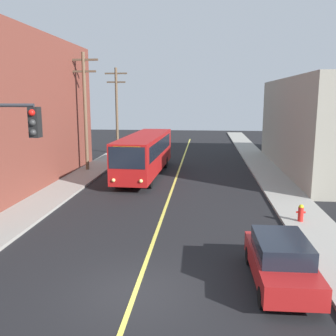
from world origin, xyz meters
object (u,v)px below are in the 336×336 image
at_px(utility_pole_mid, 85,106).
at_px(utility_pole_far, 117,106).
at_px(parked_car_red, 281,260).
at_px(city_bus, 145,153).
at_px(fire_hydrant, 301,213).

bearing_deg(utility_pole_mid, utility_pole_far, 88.54).
distance_m(parked_car_red, utility_pole_far, 31.16).
bearing_deg(city_bus, utility_pole_mid, 166.11).
distance_m(parked_car_red, fire_hydrant, 6.64).
relative_size(utility_pole_mid, utility_pole_far, 1.05).
height_order(parked_car_red, utility_pole_mid, utility_pole_mid).
distance_m(city_bus, fire_hydrant, 14.37).
bearing_deg(city_bus, parked_car_red, -67.18).
distance_m(city_bus, utility_pole_far, 12.76).
bearing_deg(parked_car_red, fire_hydrant, 70.83).
distance_m(city_bus, parked_car_red, 18.57).
height_order(city_bus, fire_hydrant, city_bus).
xyz_separation_m(city_bus, utility_pole_mid, (-5.09, 1.26, 3.57)).
xyz_separation_m(city_bus, fire_hydrant, (9.37, -10.83, -1.23)).
relative_size(city_bus, parked_car_red, 2.76).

